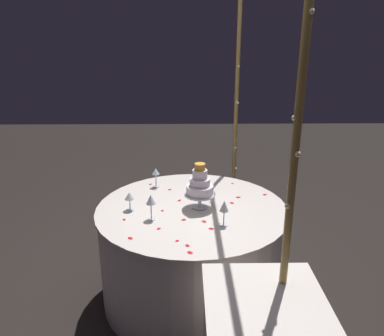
% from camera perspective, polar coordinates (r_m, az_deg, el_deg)
% --- Properties ---
extents(ground_plane, '(12.00, 12.00, 0.00)m').
position_cam_1_polar(ground_plane, '(3.11, -0.00, -18.38)').
color(ground_plane, black).
extents(decorative_arch, '(1.96, 0.06, 2.30)m').
position_cam_1_polar(decorative_arch, '(2.53, 9.58, 9.52)').
color(decorative_arch, olive).
rests_on(decorative_arch, ground).
extents(main_table, '(1.37, 1.37, 0.74)m').
position_cam_1_polar(main_table, '(2.90, -0.00, -12.56)').
color(main_table, silver).
rests_on(main_table, ground).
extents(tiered_cake, '(0.22, 0.22, 0.33)m').
position_cam_1_polar(tiered_cake, '(2.64, 1.19, -2.67)').
color(tiered_cake, silver).
rests_on(tiered_cake, main_table).
extents(wine_glass_0, '(0.06, 0.06, 0.16)m').
position_cam_1_polar(wine_glass_0, '(3.05, -5.49, -0.69)').
color(wine_glass_0, silver).
rests_on(wine_glass_0, main_table).
extents(wine_glass_1, '(0.06, 0.06, 0.18)m').
position_cam_1_polar(wine_glass_1, '(2.51, -6.22, -4.91)').
color(wine_glass_1, silver).
rests_on(wine_glass_1, main_table).
extents(wine_glass_2, '(0.07, 0.07, 0.13)m').
position_cam_1_polar(wine_glass_2, '(2.67, -9.41, -4.29)').
color(wine_glass_2, silver).
rests_on(wine_glass_2, main_table).
extents(wine_glass_3, '(0.06, 0.06, 0.17)m').
position_cam_1_polar(wine_glass_3, '(2.43, 4.87, -5.90)').
color(wine_glass_3, silver).
rests_on(wine_glass_3, main_table).
extents(rose_petal_0, '(0.02, 0.03, 0.00)m').
position_cam_1_polar(rose_petal_0, '(2.67, -4.50, -6.42)').
color(rose_petal_0, red).
rests_on(rose_petal_0, main_table).
extents(rose_petal_1, '(0.04, 0.04, 0.00)m').
position_cam_1_polar(rose_petal_1, '(2.80, 6.02, -5.25)').
color(rose_petal_1, red).
rests_on(rose_petal_1, main_table).
extents(rose_petal_2, '(0.02, 0.03, 0.00)m').
position_cam_1_polar(rose_petal_2, '(3.15, 6.12, -2.32)').
color(rose_petal_2, red).
rests_on(rose_petal_2, main_table).
extents(rose_petal_3, '(0.04, 0.04, 0.00)m').
position_cam_1_polar(rose_petal_3, '(2.82, -1.91, -4.90)').
color(rose_petal_3, red).
rests_on(rose_petal_3, main_table).
extents(rose_petal_4, '(0.03, 0.04, 0.00)m').
position_cam_1_polar(rose_petal_4, '(2.89, 6.99, -4.39)').
color(rose_petal_4, red).
rests_on(rose_petal_4, main_table).
extents(rose_petal_5, '(0.04, 0.04, 0.00)m').
position_cam_1_polar(rose_petal_5, '(2.86, 2.08, -4.53)').
color(rose_petal_5, red).
rests_on(rose_petal_5, main_table).
extents(rose_petal_6, '(0.04, 0.04, 0.00)m').
position_cam_1_polar(rose_petal_6, '(2.19, -0.30, -12.62)').
color(rose_petal_6, red).
rests_on(rose_petal_6, main_table).
extents(rose_petal_7, '(0.03, 0.04, 0.00)m').
position_cam_1_polar(rose_petal_7, '(2.43, 2.92, -9.10)').
color(rose_petal_7, red).
rests_on(rose_petal_7, main_table).
extents(rose_petal_8, '(0.04, 0.04, 0.00)m').
position_cam_1_polar(rose_petal_8, '(2.54, -1.25, -7.79)').
color(rose_petal_8, red).
rests_on(rose_petal_8, main_table).
extents(rose_petal_9, '(0.04, 0.03, 0.00)m').
position_cam_1_polar(rose_petal_9, '(2.44, -5.04, -9.09)').
color(rose_petal_9, red).
rests_on(rose_petal_9, main_table).
extents(rose_petal_10, '(0.04, 0.04, 0.00)m').
position_cam_1_polar(rose_petal_10, '(2.25, -0.69, -11.60)').
color(rose_petal_10, red).
rests_on(rose_petal_10, main_table).
extents(rose_petal_11, '(0.03, 0.03, 0.00)m').
position_cam_1_polar(rose_petal_11, '(2.58, -10.17, -7.64)').
color(rose_petal_11, red).
rests_on(rose_petal_11, main_table).
extents(rose_petal_12, '(0.04, 0.04, 0.00)m').
position_cam_1_polar(rose_petal_12, '(2.36, -9.28, -10.38)').
color(rose_petal_12, red).
rests_on(rose_petal_12, main_table).
extents(rose_petal_13, '(0.03, 0.04, 0.00)m').
position_cam_1_polar(rose_petal_13, '(3.02, -3.39, -3.25)').
color(rose_petal_13, red).
rests_on(rose_petal_13, main_table).
extents(rose_petal_14, '(0.03, 0.03, 0.00)m').
position_cam_1_polar(rose_petal_14, '(3.14, -6.28, -2.44)').
color(rose_petal_14, red).
rests_on(rose_petal_14, main_table).
extents(rose_petal_15, '(0.03, 0.04, 0.00)m').
position_cam_1_polar(rose_petal_15, '(2.97, 10.92, -3.94)').
color(rose_petal_15, red).
rests_on(rose_petal_15, main_table).
extents(rose_petal_16, '(0.04, 0.04, 0.00)m').
position_cam_1_polar(rose_petal_16, '(2.52, 1.83, -8.05)').
color(rose_petal_16, red).
rests_on(rose_petal_16, main_table).
extents(rose_petal_17, '(0.03, 0.03, 0.00)m').
position_cam_1_polar(rose_petal_17, '(2.30, -2.25, -10.89)').
color(rose_petal_17, red).
rests_on(rose_petal_17, main_table).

